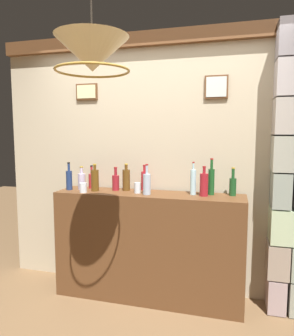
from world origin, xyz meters
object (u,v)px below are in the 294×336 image
(liquor_bottle_whiskey, at_px, (144,180))
(liquor_bottle_rye, at_px, (82,181))
(liquor_bottle_rum, at_px, (92,180))
(pendant_lamp, at_px, (92,55))
(glass_tumbler_highball, at_px, (137,188))
(liquor_bottle_tequila, at_px, (126,179))
(liquor_bottle_sherry, at_px, (193,182))
(liquor_bottle_scotch, at_px, (211,181))
(liquor_bottle_port, at_px, (233,185))
(liquor_bottle_amaro, at_px, (69,179))
(liquor_bottle_brandy, at_px, (95,180))
(glass_tumbler_rocks, at_px, (83,188))
(liquor_bottle_mezcal, at_px, (146,183))
(liquor_bottle_vermouth, at_px, (204,184))
(liquor_bottle_gin, at_px, (116,182))

(liquor_bottle_whiskey, xyz_separation_m, liquor_bottle_rye, (-0.63, -0.14, -0.01))
(liquor_bottle_rum, height_order, pendant_lamp, pendant_lamp)
(liquor_bottle_rum, relative_size, liquor_bottle_whiskey, 0.93)
(glass_tumbler_highball, bearing_deg, liquor_bottle_tequila, 145.06)
(liquor_bottle_sherry, bearing_deg, liquor_bottle_scotch, 13.38)
(liquor_bottle_port, bearing_deg, liquor_bottle_rye, -177.06)
(liquor_bottle_amaro, bearing_deg, liquor_bottle_brandy, 0.78)
(liquor_bottle_brandy, bearing_deg, liquor_bottle_sherry, 4.05)
(glass_tumbler_highball, bearing_deg, liquor_bottle_rum, 166.67)
(liquor_bottle_amaro, xyz_separation_m, glass_tumbler_rocks, (0.21, -0.10, -0.06))
(liquor_bottle_tequila, distance_m, glass_tumbler_rocks, 0.43)
(liquor_bottle_port, distance_m, liquor_bottle_rye, 1.50)
(liquor_bottle_port, distance_m, liquor_bottle_mezcal, 0.80)
(liquor_bottle_brandy, distance_m, liquor_bottle_vermouth, 1.07)
(liquor_bottle_whiskey, bearing_deg, liquor_bottle_gin, -161.92)
(liquor_bottle_brandy, height_order, liquor_bottle_tequila, same)
(glass_tumbler_rocks, bearing_deg, liquor_bottle_amaro, 153.81)
(liquor_bottle_vermouth, xyz_separation_m, liquor_bottle_scotch, (0.06, 0.08, 0.02))
(liquor_bottle_port, height_order, liquor_bottle_rye, liquor_bottle_port)
(liquor_bottle_gin, height_order, liquor_bottle_rye, liquor_bottle_rye)
(liquor_bottle_gin, relative_size, liquor_bottle_sherry, 0.76)
(liquor_bottle_amaro, bearing_deg, liquor_bottle_port, 4.36)
(liquor_bottle_amaro, relative_size, liquor_bottle_scotch, 0.82)
(liquor_bottle_whiskey, relative_size, liquor_bottle_amaro, 0.92)
(liquor_bottle_port, relative_size, liquor_bottle_mezcal, 0.91)
(liquor_bottle_rum, relative_size, liquor_bottle_vermouth, 0.87)
(glass_tumbler_highball, xyz_separation_m, pendant_lamp, (0.00, -0.97, 1.02))
(liquor_bottle_rum, height_order, glass_tumbler_highball, liquor_bottle_rum)
(liquor_bottle_port, distance_m, liquor_bottle_tequila, 1.04)
(liquor_bottle_rum, xyz_separation_m, liquor_bottle_brandy, (0.10, -0.14, 0.03))
(liquor_bottle_tequila, height_order, pendant_lamp, pendant_lamp)
(liquor_bottle_rum, bearing_deg, liquor_bottle_gin, -9.01)
(liquor_bottle_brandy, xyz_separation_m, pendant_lamp, (0.44, -0.96, 0.96))
(liquor_bottle_tequila, bearing_deg, liquor_bottle_rum, 176.57)
(liquor_bottle_whiskey, bearing_deg, liquor_bottle_mezcal, -69.64)
(liquor_bottle_gin, distance_m, liquor_bottle_vermouth, 0.89)
(liquor_bottle_rum, height_order, liquor_bottle_mezcal, liquor_bottle_mezcal)
(liquor_bottle_brandy, height_order, liquor_bottle_mezcal, liquor_bottle_mezcal)
(liquor_bottle_rum, relative_size, liquor_bottle_gin, 1.02)
(liquor_bottle_rum, relative_size, liquor_bottle_amaro, 0.86)
(liquor_bottle_gin, distance_m, liquor_bottle_tequila, 0.11)
(liquor_bottle_brandy, xyz_separation_m, glass_tumbler_highball, (0.44, 0.01, -0.06))
(liquor_bottle_rum, xyz_separation_m, liquor_bottle_gin, (0.29, -0.05, 0.00))
(liquor_bottle_rum, xyz_separation_m, liquor_bottle_vermouth, (1.17, -0.10, 0.02))
(liquor_bottle_amaro, height_order, glass_tumbler_highball, liquor_bottle_amaro)
(liquor_bottle_port, distance_m, liquor_bottle_vermouth, 0.27)
(liquor_bottle_port, xyz_separation_m, pendant_lamp, (-0.88, -1.08, 0.97))
(liquor_bottle_gin, relative_size, liquor_bottle_scotch, 0.69)
(liquor_bottle_gin, distance_m, liquor_bottle_rye, 0.36)
(liquor_bottle_whiskey, relative_size, liquor_bottle_scotch, 0.75)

